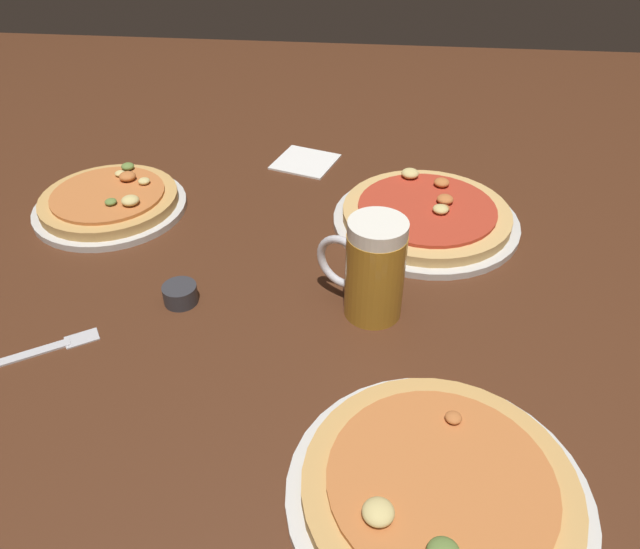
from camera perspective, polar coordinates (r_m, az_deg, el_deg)
ground_plane at (r=0.93m, az=0.00°, el=-1.71°), size 2.40×2.40×0.03m
pizza_plate_near at (r=0.67m, az=11.13°, el=-19.32°), size 0.32×0.32×0.05m
pizza_plate_far at (r=1.15m, az=-19.17°, el=6.48°), size 0.27×0.27×0.05m
pizza_plate_side at (r=1.07m, az=9.97°, el=5.47°), size 0.32×0.32×0.05m
beer_mug_dark at (r=0.83m, az=4.96°, el=0.53°), size 0.13×0.09×0.15m
ramekin_butter at (r=0.90m, az=-13.03°, el=-1.80°), size 0.05×0.05×0.03m
napkin_folded at (r=1.26m, az=-1.39°, el=10.65°), size 0.14×0.14×0.01m
fork_left at (r=0.90m, az=-26.55°, el=-6.93°), size 0.19×0.13×0.01m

